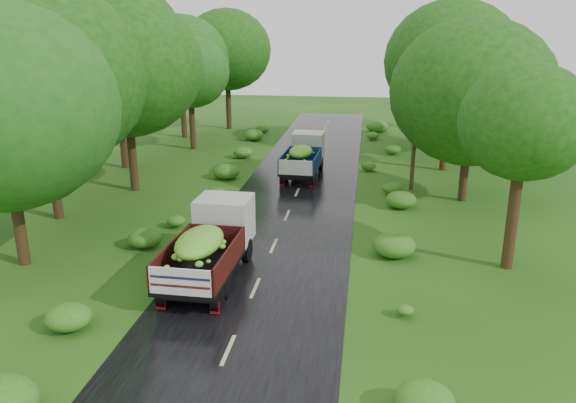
# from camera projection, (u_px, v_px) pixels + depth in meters

# --- Properties ---
(ground) EXTENTS (120.00, 120.00, 0.00)m
(ground) POSITION_uv_depth(u_px,v_px,m) (228.00, 350.00, 16.04)
(ground) COLOR #1B4A0F
(ground) RESTS_ON ground
(road) EXTENTS (6.50, 80.00, 0.02)m
(road) POSITION_uv_depth(u_px,v_px,m) (261.00, 276.00, 20.75)
(road) COLOR black
(road) RESTS_ON ground
(road_lines) EXTENTS (0.12, 69.60, 0.00)m
(road_lines) POSITION_uv_depth(u_px,v_px,m) (265.00, 265.00, 21.70)
(road_lines) COLOR #BFB78C
(road_lines) RESTS_ON road
(truck_near) EXTENTS (2.27, 6.05, 2.52)m
(truck_near) POSITION_uv_depth(u_px,v_px,m) (211.00, 241.00, 20.30)
(truck_near) COLOR black
(truck_near) RESTS_ON ground
(truck_far) EXTENTS (2.23, 5.75, 2.38)m
(truck_far) POSITION_uv_depth(u_px,v_px,m) (304.00, 154.00, 34.22)
(truck_far) COLOR black
(truck_far) RESTS_ON ground
(utility_pole) EXTENTS (1.44, 0.29, 8.23)m
(utility_pole) POSITION_uv_depth(u_px,v_px,m) (416.00, 115.00, 30.35)
(utility_pole) COLOR #382616
(utility_pole) RESTS_ON ground
(trees_left) EXTENTS (7.29, 34.26, 9.79)m
(trees_left) POSITION_uv_depth(u_px,v_px,m) (138.00, 65.00, 33.63)
(trees_left) COLOR black
(trees_left) RESTS_ON ground
(trees_right) EXTENTS (4.82, 33.11, 8.39)m
(trees_right) POSITION_uv_depth(u_px,v_px,m) (459.00, 79.00, 34.42)
(trees_right) COLOR black
(trees_right) RESTS_ON ground
(shrubs) EXTENTS (11.90, 44.00, 0.70)m
(shrubs) POSITION_uv_depth(u_px,v_px,m) (292.00, 197.00, 29.15)
(shrubs) COLOR #266217
(shrubs) RESTS_ON ground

